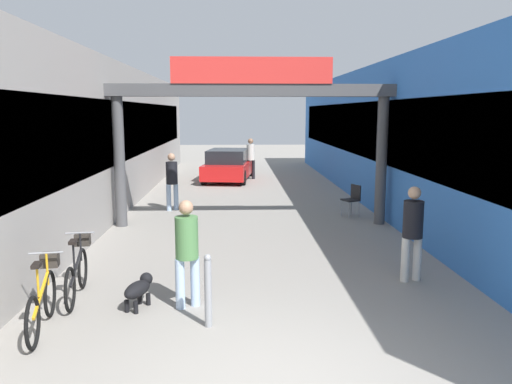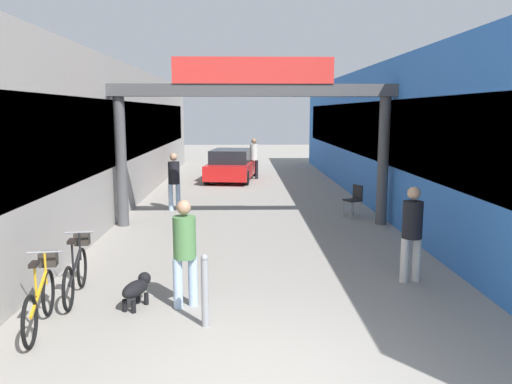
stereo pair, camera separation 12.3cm
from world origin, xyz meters
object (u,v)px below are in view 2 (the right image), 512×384
(cafe_chair_black_nearer, at_px, (355,198))
(bollard_post_metal, at_px, (205,290))
(pedestrian_with_dog, at_px, (185,247))
(pedestrian_companion, at_px, (412,228))
(bicycle_black_second, at_px, (77,269))
(pedestrian_carrying_crate, at_px, (174,178))
(parked_car_red, at_px, (232,165))
(dog_on_leash, at_px, (137,288))
(pedestrian_elderly_walking, at_px, (254,156))
(bicycle_orange_nearest, at_px, (41,296))

(cafe_chair_black_nearer, bearing_deg, bollard_post_metal, -117.02)
(pedestrian_with_dog, xyz_separation_m, pedestrian_companion, (3.75, 1.04, 0.02))
(bicycle_black_second, relative_size, bollard_post_metal, 1.65)
(pedestrian_carrying_crate, distance_m, parked_car_red, 6.79)
(pedestrian_carrying_crate, relative_size, dog_on_leash, 2.51)
(pedestrian_carrying_crate, height_order, pedestrian_elderly_walking, pedestrian_elderly_walking)
(bicycle_orange_nearest, bearing_deg, pedestrian_carrying_crate, 85.02)
(pedestrian_elderly_walking, bearing_deg, pedestrian_with_dog, -95.38)
(dog_on_leash, height_order, bicycle_orange_nearest, bicycle_orange_nearest)
(pedestrian_with_dog, distance_m, bollard_post_metal, 0.89)
(pedestrian_companion, bearing_deg, pedestrian_with_dog, -164.59)
(parked_car_red, bearing_deg, dog_on_leash, -94.60)
(pedestrian_carrying_crate, xyz_separation_m, cafe_chair_black_nearer, (5.17, -1.07, -0.44))
(parked_car_red, bearing_deg, pedestrian_with_dog, -91.65)
(pedestrian_carrying_crate, bearing_deg, dog_on_leash, -86.65)
(pedestrian_with_dog, height_order, bicycle_black_second, pedestrian_with_dog)
(dog_on_leash, distance_m, bollard_post_metal, 1.31)
(dog_on_leash, height_order, parked_car_red, parked_car_red)
(pedestrian_carrying_crate, distance_m, bicycle_black_second, 7.06)
(pedestrian_elderly_walking, distance_m, dog_on_leash, 14.69)
(pedestrian_elderly_walking, relative_size, bollard_post_metal, 1.73)
(pedestrian_carrying_crate, height_order, parked_car_red, pedestrian_carrying_crate)
(dog_on_leash, distance_m, bicycle_orange_nearest, 1.34)
(bollard_post_metal, bearing_deg, dog_on_leash, 146.07)
(bicycle_black_second, bearing_deg, pedestrian_with_dog, -16.03)
(bicycle_black_second, xyz_separation_m, cafe_chair_black_nearer, (5.78, 5.95, 0.10))
(pedestrian_companion, xyz_separation_m, parked_car_red, (-3.35, 13.08, -0.30))
(pedestrian_carrying_crate, relative_size, bicycle_black_second, 1.01)
(cafe_chair_black_nearer, xyz_separation_m, parked_car_red, (-3.59, 7.66, 0.10))
(pedestrian_with_dog, relative_size, dog_on_leash, 2.41)
(bicycle_orange_nearest, distance_m, cafe_chair_black_nearer, 9.23)
(dog_on_leash, bearing_deg, cafe_chair_black_nearer, 53.74)
(bollard_post_metal, bearing_deg, parked_car_red, 89.76)
(pedestrian_elderly_walking, bearing_deg, parked_car_red, -156.67)
(pedestrian_carrying_crate, bearing_deg, bollard_post_metal, -79.59)
(pedestrian_companion, height_order, parked_car_red, pedestrian_companion)
(dog_on_leash, bearing_deg, bollard_post_metal, -33.93)
(pedestrian_carrying_crate, height_order, dog_on_leash, pedestrian_carrying_crate)
(pedestrian_elderly_walking, height_order, cafe_chair_black_nearer, pedestrian_elderly_walking)
(pedestrian_companion, bearing_deg, bicycle_orange_nearest, -163.31)
(pedestrian_with_dog, bearing_deg, cafe_chair_black_nearer, 58.23)
(pedestrian_companion, relative_size, bicycle_black_second, 0.99)
(pedestrian_carrying_crate, height_order, cafe_chair_black_nearer, pedestrian_carrying_crate)
(pedestrian_elderly_walking, xyz_separation_m, cafe_chair_black_nearer, (2.63, -8.08, -0.48))
(pedestrian_elderly_walking, height_order, dog_on_leash, pedestrian_elderly_walking)
(pedestrian_elderly_walking, relative_size, bicycle_black_second, 1.05)
(parked_car_red, bearing_deg, bicycle_black_second, -99.13)
(pedestrian_carrying_crate, height_order, bicycle_orange_nearest, pedestrian_carrying_crate)
(pedestrian_elderly_walking, bearing_deg, pedestrian_carrying_crate, -109.90)
(bicycle_black_second, bearing_deg, pedestrian_carrying_crate, 85.00)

